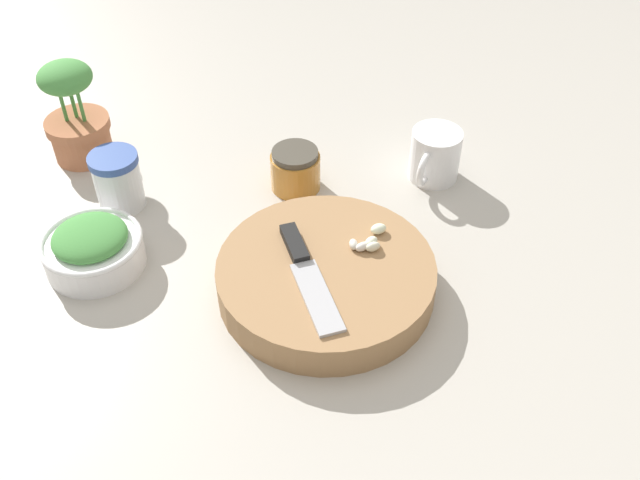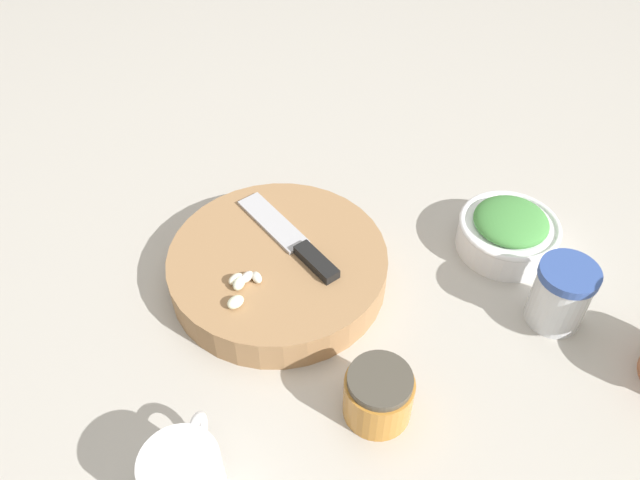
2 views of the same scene
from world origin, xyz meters
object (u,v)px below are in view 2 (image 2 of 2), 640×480
object	(u,v)px
chef_knife	(293,241)
honey_jar	(378,395)
garlic_cloves	(242,286)
spice_jar	(561,295)
herb_bowl	(508,231)
coffee_mug	(185,478)
cutting_board	(278,267)

from	to	relation	value
chef_knife	honey_jar	bearing A→B (deg)	-103.28
chef_knife	garlic_cloves	bearing A→B (deg)	-165.02
garlic_cloves	honey_jar	distance (m)	0.21
chef_knife	spice_jar	world-z (taller)	spice_jar
herb_bowl	coffee_mug	xyz separation A→B (m)	(0.52, 0.13, 0.01)
spice_jar	honey_jar	size ratio (longest dim) A/B	1.18
garlic_cloves	coffee_mug	xyz separation A→B (m)	(0.14, 0.19, -0.01)
garlic_cloves	herb_bowl	world-z (taller)	herb_bowl
cutting_board	coffee_mug	world-z (taller)	coffee_mug
cutting_board	honey_jar	distance (m)	0.23
cutting_board	chef_knife	size ratio (longest dim) A/B	1.46
herb_bowl	coffee_mug	bearing A→B (deg)	14.37
chef_knife	coffee_mug	world-z (taller)	coffee_mug
chef_knife	coffee_mug	xyz separation A→B (m)	(0.23, 0.24, -0.01)
herb_bowl	spice_jar	xyz separation A→B (m)	(0.03, 0.13, 0.01)
honey_jar	coffee_mug	bearing A→B (deg)	-1.22
herb_bowl	honey_jar	distance (m)	0.33
spice_jar	coffee_mug	xyz separation A→B (m)	(0.49, 0.00, -0.00)
herb_bowl	cutting_board	bearing A→B (deg)	-16.86
cutting_board	chef_knife	xyz separation A→B (m)	(-0.03, -0.01, 0.03)
chef_knife	spice_jar	size ratio (longest dim) A/B	2.17
coffee_mug	herb_bowl	bearing A→B (deg)	-165.63
spice_jar	honey_jar	bearing A→B (deg)	1.78
cutting_board	coffee_mug	xyz separation A→B (m)	(0.21, 0.23, 0.02)
cutting_board	honey_jar	xyz separation A→B (m)	(-0.01, 0.23, 0.01)
herb_bowl	spice_jar	distance (m)	0.13
chef_knife	garlic_cloves	distance (m)	0.10
coffee_mug	chef_knife	bearing A→B (deg)	-134.65
chef_knife	honey_jar	size ratio (longest dim) A/B	2.55
honey_jar	herb_bowl	bearing A→B (deg)	-155.19
spice_jar	garlic_cloves	bearing A→B (deg)	-28.66
herb_bowl	honey_jar	bearing A→B (deg)	24.81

